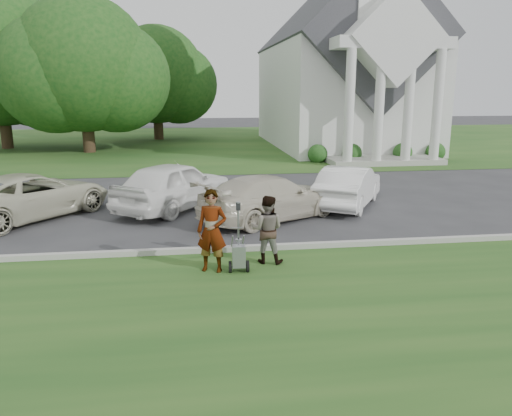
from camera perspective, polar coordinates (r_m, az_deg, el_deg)
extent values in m
plane|color=#333335|center=(12.21, 0.61, -5.70)|extent=(120.00, 120.00, 0.00)
cube|color=#1D4819|center=(9.46, 3.30, -11.59)|extent=(80.00, 7.00, 0.01)
cube|color=#1D4819|center=(38.65, -5.28, 7.47)|extent=(80.00, 30.00, 0.01)
cube|color=#9E9E93|center=(12.70, 0.24, -4.57)|extent=(80.00, 0.18, 0.15)
cube|color=white|center=(36.99, 9.24, 12.52)|extent=(9.00, 16.00, 7.00)
cube|color=#38383D|center=(37.10, 9.46, 17.93)|extent=(9.19, 17.00, 9.19)
cube|color=#9E9E93|center=(28.56, 14.34, 5.29)|extent=(6.20, 2.60, 0.30)
cylinder|color=white|center=(26.55, 10.62, 11.07)|extent=(0.50, 0.50, 6.00)
cylinder|color=white|center=(27.09, 13.89, 10.96)|extent=(0.50, 0.50, 6.00)
cylinder|color=white|center=(27.72, 17.03, 10.81)|extent=(0.50, 0.50, 6.00)
cylinder|color=white|center=(28.42, 20.01, 10.65)|extent=(0.50, 0.50, 6.00)
cube|color=white|center=(28.21, 15.25, 17.69)|extent=(6.20, 2.00, 0.60)
cube|color=white|center=(28.23, 15.29, 18.29)|extent=(5.09, 2.20, 5.09)
sphere|color=#1E4C19|center=(28.27, 7.06, 6.14)|extent=(1.10, 1.10, 1.10)
sphere|color=#1E4C19|center=(28.84, 10.93, 6.14)|extent=(1.10, 1.10, 1.10)
sphere|color=#1E4C19|center=(29.93, 16.41, 6.10)|extent=(1.10, 1.10, 1.10)
sphere|color=#1E4C19|center=(30.80, 19.83, 6.05)|extent=(1.10, 1.10, 1.10)
cylinder|color=#332316|center=(34.08, -18.65, 8.73)|extent=(0.76, 0.76, 3.20)
sphere|color=#164816|center=(34.03, -19.16, 15.29)|extent=(8.40, 8.40, 8.40)
sphere|color=#164816|center=(34.00, -15.73, 14.10)|extent=(6.89, 6.89, 6.89)
sphere|color=#164816|center=(34.07, -22.03, 14.00)|extent=(7.22, 7.22, 7.22)
cylinder|color=#332316|center=(38.49, -26.75, 8.77)|extent=(0.76, 0.76, 3.60)
sphere|color=#164816|center=(38.13, -24.13, 14.15)|extent=(7.54, 7.54, 7.54)
cylinder|color=#332316|center=(41.54, -11.12, 9.77)|extent=(0.76, 0.76, 3.00)
sphere|color=#164816|center=(41.48, -11.35, 14.72)|extent=(7.60, 7.60, 7.60)
sphere|color=#164816|center=(41.71, -8.86, 13.76)|extent=(6.23, 6.23, 6.23)
sphere|color=#164816|center=(41.29, -13.50, 13.83)|extent=(6.54, 6.54, 6.54)
cylinder|color=black|center=(11.23, -2.97, -6.74)|extent=(0.07, 0.27, 0.27)
cylinder|color=black|center=(11.25, -0.96, -6.68)|extent=(0.07, 0.27, 0.27)
cylinder|color=#2D2D33|center=(11.24, -1.96, -6.71)|extent=(0.45, 0.05, 0.03)
cube|color=#93959B|center=(11.15, -1.97, -5.53)|extent=(0.30, 0.25, 0.49)
cone|color=#93959B|center=(11.05, -1.99, -3.93)|extent=(0.16, 0.16, 0.14)
cylinder|color=#2D2D33|center=(11.03, -1.99, -3.58)|extent=(0.04, 0.04, 0.05)
cylinder|color=#93959B|center=(11.48, -2.74, -3.81)|extent=(0.05, 0.66, 0.47)
cylinder|color=#93959B|center=(11.50, -1.50, -3.78)|extent=(0.05, 0.66, 0.47)
cylinder|color=#93959B|center=(11.73, -2.22, -2.28)|extent=(0.29, 0.04, 0.02)
imported|color=#999999|center=(11.09, -5.06, -2.71)|extent=(0.78, 0.63, 1.86)
imported|color=#999999|center=(11.63, 1.27, -2.52)|extent=(0.93, 0.82, 1.61)
cylinder|color=#93959B|center=(11.88, -2.02, -3.12)|extent=(0.05, 0.05, 1.24)
cube|color=#2D2D33|center=(11.69, -2.05, 0.19)|extent=(0.10, 0.07, 0.19)
cylinder|color=#93959B|center=(11.67, -2.05, 0.63)|extent=(0.09, 0.09, 0.03)
imported|color=beige|center=(17.35, -24.35, 1.32)|extent=(5.06, 5.51, 1.43)
imported|color=white|center=(17.15, -9.32, 2.60)|extent=(4.44, 5.07, 1.65)
imported|color=beige|center=(15.57, 1.64, 1.21)|extent=(5.16, 4.18, 1.40)
imported|color=white|center=(17.67, 10.52, 2.48)|extent=(3.47, 4.46, 1.41)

